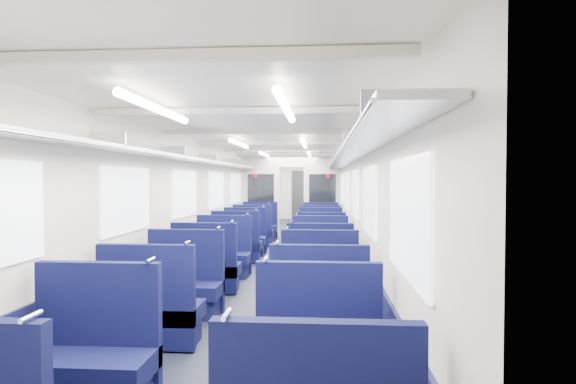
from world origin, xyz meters
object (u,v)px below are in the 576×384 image
Objects in this scene: seat_7 at (320,289)px; seat_3 at (318,361)px; seat_16 at (253,233)px; seat_19 at (321,229)px; seat_5 at (319,315)px; seat_8 at (206,270)px; seat_10 at (223,257)px; seat_17 at (321,234)px; seat_2 at (91,362)px; seat_18 at (260,228)px; seat_12 at (237,246)px; seat_4 at (151,314)px; seat_11 at (320,258)px; seat_6 at (183,288)px; seat_15 at (320,240)px; bulkhead at (292,194)px; seat_14 at (244,240)px; end_door at (301,195)px; seat_13 at (320,249)px.

seat_3 is at bearing -90.00° from seat_7.
seat_16 is 1.93m from seat_19.
seat_5 and seat_8 have the same top height.
seat_5 is 3.68m from seat_10.
seat_17 is at bearing -90.00° from seat_19.
seat_18 is at bearing 90.00° from seat_2.
seat_12 is at bearing 109.85° from seat_5.
seat_2 is 1.00× the size of seat_4.
seat_2 and seat_8 have the same top height.
seat_11 and seat_17 have the same top height.
seat_4 is at bearing -90.00° from seat_10.
seat_8 is at bearing 146.84° from seat_7.
seat_11 is 4.54m from seat_19.
seat_12 is (0.00, 2.46, 0.00)m from seat_8.
seat_5 is (1.66, 0.09, 0.00)m from seat_4.
seat_12 is at bearing -90.00° from seat_16.
seat_17 is (1.66, 5.79, 0.00)m from seat_6.
seat_7 is 1.00× the size of seat_16.
seat_17 is (1.66, 4.65, 0.00)m from seat_8.
seat_4 is at bearing -106.33° from seat_15.
seat_3 and seat_6 have the same top height.
bulkhead reaches higher than seat_14.
seat_8 is (0.00, 3.44, 0.00)m from seat_2.
seat_5 is at bearing 38.28° from seat_2.
seat_6 is 1.00× the size of seat_15.
seat_19 is at bearing 78.16° from seat_4.
end_door is 7.05m from seat_19.
seat_3 and seat_5 have the same top height.
seat_7 is 1.98m from seat_8.
seat_6 is 1.00× the size of seat_17.
seat_12 is 2.25m from seat_16.
seat_12 is 1.67m from seat_13.
seat_3 is at bearing -73.99° from seat_12.
end_door is 14.84m from seat_5.
seat_16 is at bearing -90.00° from seat_18.
seat_2 is 2.88m from seat_7.
seat_13 is at bearing 53.59° from seat_8.
seat_4 is 2.01m from seat_7.
seat_16 is at bearing 90.00° from seat_14.
seat_15 is (1.66, 6.89, 0.00)m from seat_2.
seat_6 is 2.84m from seat_11.
seat_10 is 1.99m from seat_13.
seat_16 is (-0.83, -7.95, -0.67)m from end_door.
seat_8 and seat_16 have the same top height.
seat_4 is at bearing -145.57° from seat_7.
end_door reaches higher than seat_13.
seat_8 is at bearing 127.88° from seat_5.
bulkhead is (-0.00, -6.08, 0.23)m from end_door.
seat_16 is at bearing 142.54° from seat_15.
bulkhead is 2.62× the size of seat_10.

